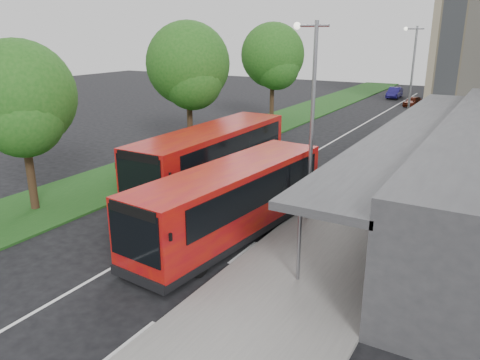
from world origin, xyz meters
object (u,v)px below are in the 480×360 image
(tree_far, at_px, (273,59))
(bollard, at_px, (394,140))
(litter_bin, at_px, (382,162))
(bus_second, at_px, (212,158))
(tree_mid, at_px, (189,69))
(lamp_post_near, at_px, (311,111))
(car_far, at_px, (395,93))
(lamp_post_far, at_px, (411,74))
(tree_near, at_px, (22,103))
(car_near, at_px, (413,101))
(bus_main, at_px, (232,201))

(tree_far, distance_m, bollard, 13.20)
(litter_bin, bearing_deg, bus_second, -131.86)
(tree_mid, height_order, litter_bin, tree_mid)
(lamp_post_near, xyz_separation_m, car_far, (-5.72, 41.89, -4.08))
(litter_bin, bearing_deg, lamp_post_far, 94.66)
(tree_near, distance_m, lamp_post_near, 12.18)
(bollard, bearing_deg, lamp_post_far, 93.48)
(bollard, bearing_deg, car_far, 102.51)
(car_near, bearing_deg, litter_bin, -74.39)
(lamp_post_near, distance_m, bus_second, 6.86)
(litter_bin, bearing_deg, tree_near, -130.32)
(bus_main, distance_m, bollard, 17.75)
(tree_far, bearing_deg, tree_near, -90.00)
(bus_second, bearing_deg, litter_bin, 48.05)
(bus_main, height_order, litter_bin, bus_main)
(car_far, bearing_deg, lamp_post_far, -77.39)
(tree_near, bearing_deg, bus_main, 12.22)
(tree_near, xyz_separation_m, lamp_post_far, (11.13, 24.95, -0.14))
(lamp_post_far, bearing_deg, lamp_post_near, -90.00)
(tree_far, bearing_deg, bus_main, -67.29)
(tree_mid, bearing_deg, lamp_post_near, -32.36)
(tree_near, height_order, lamp_post_far, lamp_post_far)
(litter_bin, height_order, car_near, car_near)
(litter_bin, relative_size, bollard, 0.76)
(tree_mid, xyz_separation_m, bus_main, (9.21, -10.01, -4.01))
(lamp_post_far, bearing_deg, car_far, 104.64)
(bus_main, bearing_deg, tree_far, 117.88)
(lamp_post_near, bearing_deg, car_far, 97.77)
(tree_mid, relative_size, lamp_post_near, 1.06)
(lamp_post_far, height_order, car_near, lamp_post_far)
(lamp_post_far, bearing_deg, car_near, 98.71)
(litter_bin, relative_size, car_far, 0.21)
(tree_near, distance_m, lamp_post_far, 27.32)
(tree_near, relative_size, tree_far, 0.88)
(bus_second, height_order, car_far, bus_second)
(lamp_post_near, height_order, lamp_post_far, same)
(lamp_post_far, height_order, bus_main, lamp_post_far)
(car_near, bearing_deg, tree_near, -93.44)
(lamp_post_near, xyz_separation_m, lamp_post_far, (0.00, 20.00, 0.00))
(tree_near, bearing_deg, car_near, 78.04)
(tree_far, relative_size, bollard, 7.95)
(bus_main, xyz_separation_m, car_far, (-3.80, 44.84, -0.82))
(tree_near, distance_m, bus_second, 9.06)
(bus_main, height_order, car_far, bus_main)
(tree_near, xyz_separation_m, bus_second, (5.26, 6.61, -3.27))
(bollard, bearing_deg, bus_second, -115.53)
(lamp_post_near, distance_m, bollard, 15.19)
(litter_bin, bearing_deg, tree_far, 140.64)
(bollard, bearing_deg, litter_bin, -84.17)
(tree_near, height_order, tree_far, tree_far)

